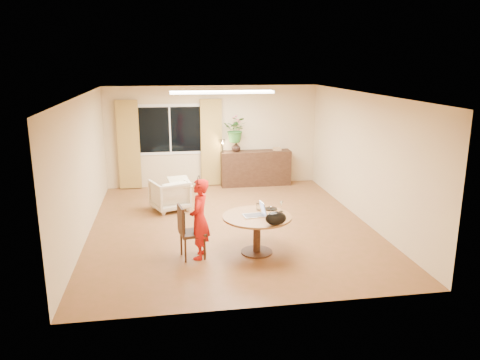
{
  "coord_description": "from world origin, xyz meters",
  "views": [
    {
      "loc": [
        -1.23,
        -8.81,
        3.23
      ],
      "look_at": [
        0.16,
        -0.2,
        0.99
      ],
      "focal_mm": 35.0,
      "sensor_mm": 36.0,
      "label": 1
    }
  ],
  "objects_px": {
    "dining_chair": "(192,231)",
    "armchair": "(170,195)",
    "dining_table": "(257,224)",
    "child": "(199,219)",
    "sideboard": "(256,168)"
  },
  "relations": [
    {
      "from": "dining_chair",
      "to": "sideboard",
      "type": "height_order",
      "value": "dining_chair"
    },
    {
      "from": "dining_chair",
      "to": "child",
      "type": "relative_size",
      "value": 0.68
    },
    {
      "from": "child",
      "to": "armchair",
      "type": "bearing_deg",
      "value": -153.14
    },
    {
      "from": "dining_chair",
      "to": "sideboard",
      "type": "bearing_deg",
      "value": 56.47
    },
    {
      "from": "dining_table",
      "to": "armchair",
      "type": "bearing_deg",
      "value": 118.32
    },
    {
      "from": "dining_table",
      "to": "child",
      "type": "bearing_deg",
      "value": -177.91
    },
    {
      "from": "dining_table",
      "to": "dining_chair",
      "type": "distance_m",
      "value": 1.1
    },
    {
      "from": "dining_table",
      "to": "sideboard",
      "type": "bearing_deg",
      "value": 79.29
    },
    {
      "from": "child",
      "to": "sideboard",
      "type": "relative_size",
      "value": 0.74
    },
    {
      "from": "dining_chair",
      "to": "armchair",
      "type": "bearing_deg",
      "value": 87.14
    },
    {
      "from": "dining_table",
      "to": "armchair",
      "type": "relative_size",
      "value": 1.57
    },
    {
      "from": "dining_chair",
      "to": "armchair",
      "type": "relative_size",
      "value": 1.22
    },
    {
      "from": "armchair",
      "to": "sideboard",
      "type": "height_order",
      "value": "sideboard"
    },
    {
      "from": "armchair",
      "to": "sideboard",
      "type": "distance_m",
      "value": 2.89
    },
    {
      "from": "child",
      "to": "dining_table",
      "type": "bearing_deg",
      "value": 109.32
    }
  ]
}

